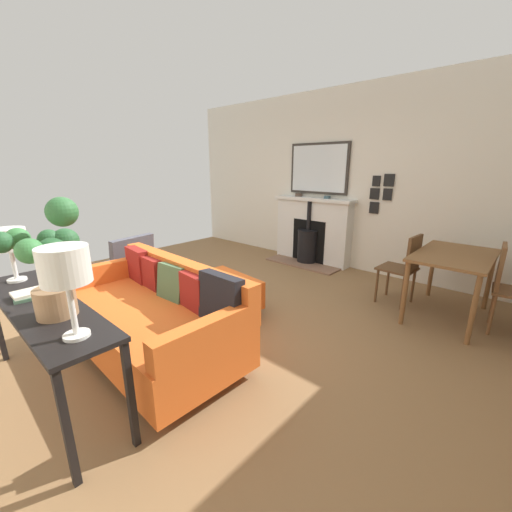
% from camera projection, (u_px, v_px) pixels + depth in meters
% --- Properties ---
extents(ground_plane, '(5.95, 6.08, 0.01)m').
position_uv_depth(ground_plane, '(190.00, 316.00, 3.64)').
color(ground_plane, olive).
extents(wall_left, '(0.12, 6.08, 2.86)m').
position_uv_depth(wall_left, '(328.00, 180.00, 5.36)').
color(wall_left, silver).
rests_on(wall_left, ground).
extents(fireplace, '(0.62, 1.47, 1.14)m').
position_uv_depth(fireplace, '(311.00, 234.00, 5.55)').
color(fireplace, brown).
rests_on(fireplace, ground).
extents(mirror_over_mantel, '(0.04, 1.10, 0.84)m').
position_uv_depth(mirror_over_mantel, '(319.00, 169.00, 5.34)').
color(mirror_over_mantel, '#2D2823').
extents(mantel_bowl_near, '(0.12, 0.12, 0.05)m').
position_uv_depth(mantel_bowl_near, '(299.00, 195.00, 5.61)').
color(mantel_bowl_near, '#47382D').
rests_on(mantel_bowl_near, fireplace).
extents(mantel_bowl_far, '(0.12, 0.12, 0.04)m').
position_uv_depth(mantel_bowl_far, '(327.00, 197.00, 5.24)').
color(mantel_bowl_far, '#334C56').
rests_on(mantel_bowl_far, fireplace).
extents(sofa, '(0.98, 1.97, 0.86)m').
position_uv_depth(sofa, '(153.00, 315.00, 2.86)').
color(sofa, '#B2B2B7').
rests_on(sofa, ground).
extents(ottoman, '(0.68, 0.89, 0.41)m').
position_uv_depth(ottoman, '(223.00, 291.00, 3.69)').
color(ottoman, '#B2B2B7').
rests_on(ottoman, ground).
extents(armchair_accent, '(0.76, 0.68, 0.81)m').
position_uv_depth(armchair_accent, '(126.00, 262.00, 4.10)').
color(armchair_accent, '#4C3321').
rests_on(armchair_accent, ground).
extents(console_table, '(0.40, 1.76, 0.75)m').
position_uv_depth(console_table, '(44.00, 314.00, 2.20)').
color(console_table, black).
rests_on(console_table, ground).
extents(table_lamp_near_end, '(0.25, 0.25, 0.44)m').
position_uv_depth(table_lamp_near_end, '(9.00, 241.00, 2.51)').
color(table_lamp_near_end, white).
rests_on(table_lamp_near_end, console_table).
extents(table_lamp_far_end, '(0.25, 0.25, 0.52)m').
position_uv_depth(table_lamp_far_end, '(65.00, 268.00, 1.64)').
color(table_lamp_far_end, white).
rests_on(table_lamp_far_end, console_table).
extents(potted_plant, '(0.49, 0.45, 0.74)m').
position_uv_depth(potted_plant, '(50.00, 257.00, 1.90)').
color(potted_plant, '#99704C').
rests_on(potted_plant, console_table).
extents(book_stack, '(0.29, 0.21, 0.04)m').
position_uv_depth(book_stack, '(34.00, 294.00, 2.29)').
color(book_stack, '#4C7056').
rests_on(book_stack, console_table).
extents(dining_table, '(1.16, 0.72, 0.74)m').
position_uv_depth(dining_table, '(454.00, 262.00, 3.45)').
color(dining_table, brown).
rests_on(dining_table, ground).
extents(dining_chair_near_fireplace, '(0.43, 0.43, 0.89)m').
position_uv_depth(dining_chair_near_fireplace, '(405.00, 264.00, 3.80)').
color(dining_chair_near_fireplace, brown).
rests_on(dining_chair_near_fireplace, ground).
extents(dining_chair_by_back_wall, '(0.43, 0.43, 0.92)m').
position_uv_depth(dining_chair_by_back_wall, '(508.00, 283.00, 3.16)').
color(dining_chair_by_back_wall, brown).
rests_on(dining_chair_by_back_wall, ground).
extents(photo_gallery_row, '(0.02, 0.34, 0.60)m').
position_uv_depth(photo_gallery_row, '(381.00, 192.00, 4.74)').
color(photo_gallery_row, black).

